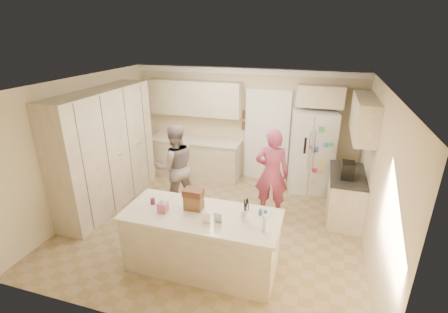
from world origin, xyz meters
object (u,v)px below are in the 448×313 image
(dollhouse_body, at_px, (194,202))
(teen_boy, at_px, (175,166))
(tissue_box, at_px, (163,207))
(refrigerator, at_px, (312,151))
(island_base, at_px, (202,242))
(teen_girl, at_px, (272,173))
(utensil_crock, at_px, (246,215))
(coffee_maker, at_px, (348,170))

(dollhouse_body, bearing_deg, teen_boy, 123.88)
(tissue_box, bearing_deg, teen_boy, 109.68)
(refrigerator, bearing_deg, island_base, -122.93)
(refrigerator, bearing_deg, teen_girl, -125.32)
(tissue_box, xyz_separation_m, dollhouse_body, (0.40, 0.20, 0.04))
(dollhouse_body, xyz_separation_m, teen_boy, (-1.01, 1.50, -0.18))
(island_base, xyz_separation_m, teen_girl, (0.73, 1.81, 0.43))
(utensil_crock, bearing_deg, island_base, -175.60)
(dollhouse_body, bearing_deg, coffee_maker, 39.29)
(utensil_crock, relative_size, tissue_box, 1.07)
(coffee_maker, distance_m, dollhouse_body, 2.84)
(island_base, distance_m, teen_boy, 2.02)
(teen_girl, bearing_deg, tissue_box, 51.45)
(teen_girl, bearing_deg, teen_boy, 1.43)
(island_base, bearing_deg, dollhouse_body, 146.31)
(refrigerator, height_order, island_base, refrigerator)
(refrigerator, relative_size, tissue_box, 12.86)
(island_base, height_order, utensil_crock, utensil_crock)
(refrigerator, distance_m, coffee_maker, 1.42)
(island_base, height_order, tissue_box, tissue_box)
(tissue_box, bearing_deg, dollhouse_body, 26.57)
(island_base, xyz_separation_m, teen_boy, (-1.16, 1.60, 0.42))
(island_base, relative_size, utensil_crock, 14.67)
(coffee_maker, bearing_deg, dollhouse_body, -140.71)
(island_base, distance_m, utensil_crock, 0.86)
(utensil_crock, relative_size, dollhouse_body, 0.58)
(coffee_maker, bearing_deg, teen_girl, -175.92)
(island_base, relative_size, teen_girl, 1.27)
(coffee_maker, relative_size, dollhouse_body, 1.15)
(coffee_maker, height_order, island_base, coffee_maker)
(refrigerator, relative_size, teen_girl, 1.04)
(utensil_crock, xyz_separation_m, teen_girl, (0.08, 1.76, -0.13))
(utensil_crock, bearing_deg, teen_girl, 87.47)
(refrigerator, height_order, tissue_box, refrigerator)
(refrigerator, distance_m, tissue_box, 3.77)
(refrigerator, xyz_separation_m, teen_girl, (-0.66, -1.34, -0.03))
(teen_girl, bearing_deg, island_base, 63.34)
(tissue_box, bearing_deg, utensil_crock, 7.13)
(island_base, relative_size, dollhouse_body, 8.46)
(coffee_maker, bearing_deg, utensil_crock, -127.12)
(refrigerator, xyz_separation_m, dollhouse_body, (-1.53, -3.04, 0.14))
(island_base, height_order, teen_girl, teen_girl)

